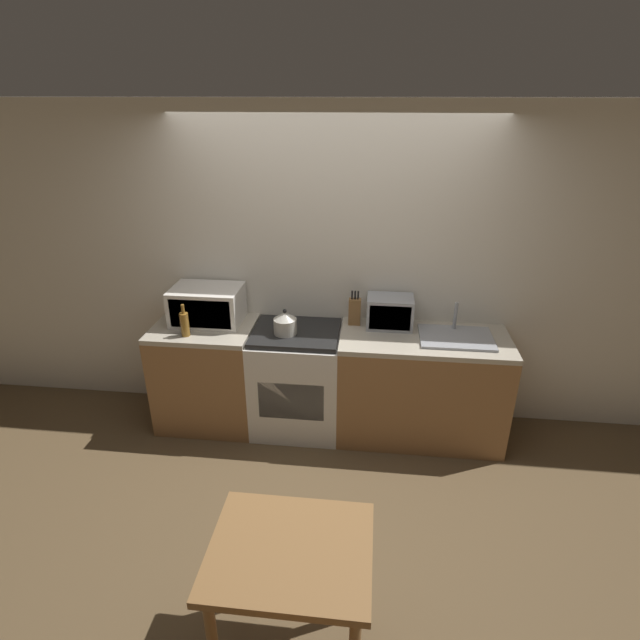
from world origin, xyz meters
The scene contains 12 objects.
ground_plane centered at (0.00, 0.00, 0.00)m, with size 16.00×16.00×0.00m, color brown.
wall_back centered at (0.00, 1.11, 1.30)m, with size 10.00×0.06×2.60m.
counter_left_run centered at (-1.02, 0.77, 0.45)m, with size 0.81×0.62×0.90m.
counter_right_run centered at (0.77, 0.77, 0.45)m, with size 1.32×0.62×0.90m.
stove_range centered at (-0.25, 0.77, 0.45)m, with size 0.72×0.62×0.90m.
kettle centered at (-0.33, 0.72, 0.99)m, with size 0.18×0.18×0.21m.
microwave centered at (-1.00, 0.86, 1.05)m, with size 0.56×0.39×0.30m.
bottle centered at (-1.09, 0.59, 1.00)m, with size 0.07×0.07×0.26m.
knife_block centered at (0.20, 0.95, 1.01)m, with size 0.10×0.06×0.29m.
toaster_oven centered at (0.49, 0.93, 1.03)m, with size 0.37×0.25×0.25m.
sink_basin centered at (1.00, 0.78, 0.91)m, with size 0.56×0.40×0.24m.
dining_table centered at (0.02, -1.17, 0.63)m, with size 0.74×0.62×0.76m.
Camera 1 is at (0.34, -2.76, 2.63)m, focal length 28.00 mm.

